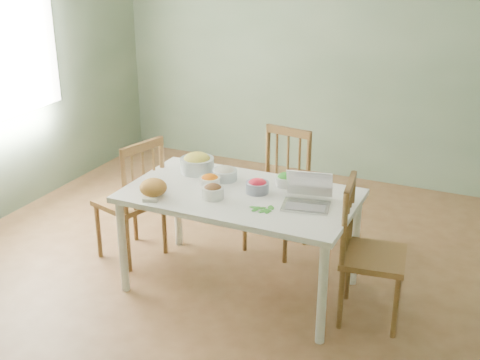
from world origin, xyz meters
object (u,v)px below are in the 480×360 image
at_px(bread_boule, 153,187).
at_px(bowl_squash, 197,163).
at_px(chair_left, 129,198).
at_px(laptop, 306,193).
at_px(chair_far, 276,193).
at_px(dining_table, 240,241).
at_px(chair_right, 374,253).

bearing_deg(bread_boule, bowl_squash, 83.73).
xyz_separation_m(chair_left, laptop, (1.50, -0.11, 0.36)).
relative_size(bread_boule, laptop, 0.61).
bearing_deg(bread_boule, chair_far, 61.10).
relative_size(dining_table, laptop, 5.17).
height_order(chair_right, bowl_squash, chair_right).
height_order(chair_left, bowl_squash, chair_left).
xyz_separation_m(dining_table, chair_far, (0.01, 0.68, 0.12)).
height_order(chair_far, chair_right, chair_far).
xyz_separation_m(chair_far, bread_boule, (-0.54, -0.97, 0.32)).
bearing_deg(chair_right, chair_left, 80.14).
height_order(dining_table, chair_far, chair_far).
relative_size(chair_far, bowl_squash, 3.88).
xyz_separation_m(chair_left, chair_right, (1.97, -0.06, -0.01)).
bearing_deg(chair_left, chair_far, 136.09).
distance_m(chair_far, chair_left, 1.18).
distance_m(chair_right, laptop, 0.60).
bearing_deg(bowl_squash, bread_boule, -96.27).
relative_size(dining_table, chair_far, 1.62).
height_order(dining_table, bread_boule, bread_boule).
distance_m(dining_table, chair_far, 0.69).
relative_size(chair_right, laptop, 3.14).
bearing_deg(dining_table, chair_left, 175.55).
bearing_deg(chair_far, laptop, -48.05).
distance_m(bowl_squash, laptop, 1.01).
xyz_separation_m(dining_table, bread_boule, (-0.53, -0.29, 0.44)).
height_order(chair_far, bread_boule, chair_far).
bearing_deg(chair_right, laptop, 87.58).
relative_size(chair_right, bread_boule, 5.17).
bearing_deg(bowl_squash, chair_far, 42.71).
bearing_deg(bread_boule, chair_left, 142.10).
bearing_deg(laptop, chair_far, 113.70).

